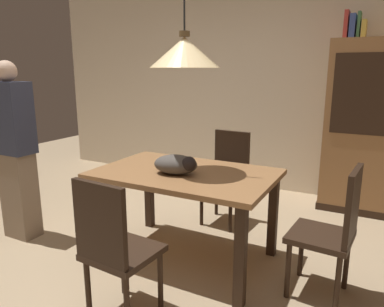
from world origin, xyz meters
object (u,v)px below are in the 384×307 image
at_px(hutch_bookcase, 380,132).
at_px(book_blue_wide, 353,27).
at_px(person_standing, 15,152).
at_px(pendant_lamp, 185,52).
at_px(dining_table, 185,184).
at_px(cat_sleeping, 177,164).
at_px(book_red_tall, 347,25).
at_px(book_yellow_short, 364,29).
at_px(chair_right_side, 334,228).
at_px(chair_near_front, 114,245).
at_px(book_green_slim, 359,25).
at_px(chair_far_back, 227,173).

relative_size(hutch_bookcase, book_blue_wide, 7.71).
relative_size(hutch_bookcase, person_standing, 1.14).
bearing_deg(book_blue_wide, pendant_lamp, -117.93).
relative_size(dining_table, cat_sleeping, 3.50).
bearing_deg(cat_sleeping, pendant_lamp, 76.75).
distance_m(book_red_tall, book_yellow_short, 0.18).
bearing_deg(hutch_bookcase, book_blue_wide, 179.77).
height_order(chair_right_side, pendant_lamp, pendant_lamp).
xyz_separation_m(chair_near_front, book_green_slim, (1.04, 2.72, 1.47)).
distance_m(book_green_slim, book_yellow_short, 0.06).
bearing_deg(chair_near_front, hutch_bookcase, 63.60).
relative_size(hutch_bookcase, book_green_slim, 7.12).
distance_m(pendant_lamp, book_red_tall, 2.08).
xyz_separation_m(pendant_lamp, book_yellow_short, (1.09, 1.84, 0.28)).
bearing_deg(book_green_slim, cat_sleeping, -118.61).
xyz_separation_m(cat_sleeping, hutch_bookcase, (1.37, 1.94, 0.06)).
distance_m(chair_right_side, book_green_slim, 2.36).
bearing_deg(cat_sleeping, book_red_tall, 64.19).
bearing_deg(pendant_lamp, cat_sleeping, -103.25).
xyz_separation_m(chair_far_back, book_green_slim, (1.03, 0.97, 1.47)).
bearing_deg(book_yellow_short, person_standing, -140.47).
xyz_separation_m(chair_near_front, book_yellow_short, (1.09, 2.72, 1.43)).
relative_size(chair_near_front, pendant_lamp, 0.72).
distance_m(hutch_bookcase, book_blue_wide, 1.14).
distance_m(book_blue_wide, person_standing, 3.55).
relative_size(chair_far_back, chair_near_front, 1.00).
height_order(chair_right_side, book_blue_wide, book_blue_wide).
bearing_deg(dining_table, chair_far_back, 89.64).
xyz_separation_m(chair_right_side, cat_sleeping, (-1.15, -0.09, 0.32)).
xyz_separation_m(chair_right_side, book_green_slim, (-0.09, 1.85, 1.47)).
bearing_deg(hutch_bookcase, chair_right_side, -96.69).
relative_size(chair_far_back, book_blue_wide, 3.88).
bearing_deg(chair_near_front, chair_far_back, 89.64).
bearing_deg(person_standing, hutch_bookcase, 36.92).
height_order(book_yellow_short, person_standing, book_yellow_short).
bearing_deg(book_blue_wide, book_red_tall, 180.00).
distance_m(dining_table, book_green_slim, 2.50).
bearing_deg(person_standing, dining_table, 12.35).
bearing_deg(book_blue_wide, chair_near_front, -109.86).
height_order(book_red_tall, book_blue_wide, book_red_tall).
distance_m(chair_far_back, book_red_tall, 1.99).
bearing_deg(pendant_lamp, person_standing, -167.65).
distance_m(chair_right_side, chair_far_back, 1.43).
xyz_separation_m(chair_right_side, person_standing, (-2.69, -0.34, 0.30)).
xyz_separation_m(book_red_tall, book_yellow_short, (0.17, 0.00, -0.05)).
height_order(chair_near_front, hutch_bookcase, hutch_bookcase).
distance_m(chair_near_front, cat_sleeping, 0.85).
xyz_separation_m(hutch_bookcase, person_standing, (-2.91, -2.19, -0.08)).
xyz_separation_m(dining_table, chair_near_front, (-0.01, -0.88, -0.14)).
bearing_deg(person_standing, pendant_lamp, 12.35).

